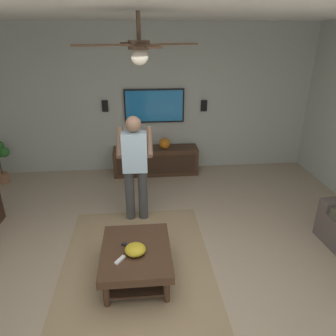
{
  "coord_description": "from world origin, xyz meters",
  "views": [
    {
      "loc": [
        -3.01,
        0.18,
        2.7
      ],
      "look_at": [
        0.77,
        -0.17,
        1.06
      ],
      "focal_mm": 33.7,
      "sensor_mm": 36.0,
      "label": 1
    }
  ],
  "objects_px": {
    "bowl": "(135,249)",
    "ceiling_fan": "(139,48)",
    "remote_black": "(127,245)",
    "vase_round": "(165,143)",
    "person_standing": "(135,163)",
    "media_console": "(156,161)",
    "wall_speaker_right": "(105,106)",
    "coffee_table": "(136,256)",
    "tv": "(154,106)",
    "wall_speaker_left": "(204,106)",
    "remote_white": "(120,260)"
  },
  "relations": [
    {
      "from": "remote_white",
      "to": "tv",
      "type": "bearing_deg",
      "value": -153.51
    },
    {
      "from": "tv",
      "to": "person_standing",
      "type": "relative_size",
      "value": 0.72
    },
    {
      "from": "remote_white",
      "to": "coffee_table",
      "type": "bearing_deg",
      "value": 173.6
    },
    {
      "from": "media_console",
      "to": "wall_speaker_right",
      "type": "bearing_deg",
      "value": -104.72
    },
    {
      "from": "person_standing",
      "to": "bowl",
      "type": "distance_m",
      "value": 1.47
    },
    {
      "from": "media_console",
      "to": "wall_speaker_right",
      "type": "height_order",
      "value": "wall_speaker_right"
    },
    {
      "from": "person_standing",
      "to": "media_console",
      "type": "bearing_deg",
      "value": -11.82
    },
    {
      "from": "coffee_table",
      "to": "vase_round",
      "type": "relative_size",
      "value": 4.55
    },
    {
      "from": "tv",
      "to": "ceiling_fan",
      "type": "distance_m",
      "value": 3.37
    },
    {
      "from": "person_standing",
      "to": "vase_round",
      "type": "height_order",
      "value": "person_standing"
    },
    {
      "from": "remote_white",
      "to": "wall_speaker_left",
      "type": "relative_size",
      "value": 0.68
    },
    {
      "from": "remote_black",
      "to": "vase_round",
      "type": "relative_size",
      "value": 0.68
    },
    {
      "from": "ceiling_fan",
      "to": "wall_speaker_left",
      "type": "bearing_deg",
      "value": -22.24
    },
    {
      "from": "person_standing",
      "to": "wall_speaker_right",
      "type": "xyz_separation_m",
      "value": [
        1.94,
        0.58,
        0.44
      ]
    },
    {
      "from": "media_console",
      "to": "remote_white",
      "type": "distance_m",
      "value": 3.24
    },
    {
      "from": "media_console",
      "to": "ceiling_fan",
      "type": "height_order",
      "value": "ceiling_fan"
    },
    {
      "from": "media_console",
      "to": "remote_black",
      "type": "xyz_separation_m",
      "value": [
        -2.94,
        0.5,
        0.14
      ]
    },
    {
      "from": "remote_white",
      "to": "ceiling_fan",
      "type": "relative_size",
      "value": 0.13
    },
    {
      "from": "person_standing",
      "to": "wall_speaker_left",
      "type": "distance_m",
      "value": 2.42
    },
    {
      "from": "media_console",
      "to": "bowl",
      "type": "xyz_separation_m",
      "value": [
        -3.08,
        0.4,
        0.18
      ]
    },
    {
      "from": "remote_white",
      "to": "remote_black",
      "type": "height_order",
      "value": "same"
    },
    {
      "from": "coffee_table",
      "to": "media_console",
      "type": "relative_size",
      "value": 0.59
    },
    {
      "from": "tv",
      "to": "bowl",
      "type": "bearing_deg",
      "value": -6.91
    },
    {
      "from": "media_console",
      "to": "vase_round",
      "type": "bearing_deg",
      "value": 77.31
    },
    {
      "from": "media_console",
      "to": "wall_speaker_right",
      "type": "relative_size",
      "value": 7.73
    },
    {
      "from": "ceiling_fan",
      "to": "person_standing",
      "type": "bearing_deg",
      "value": 5.07
    },
    {
      "from": "bowl",
      "to": "ceiling_fan",
      "type": "height_order",
      "value": "ceiling_fan"
    },
    {
      "from": "bowl",
      "to": "wall_speaker_left",
      "type": "xyz_separation_m",
      "value": [
        3.33,
        -1.41,
        0.88
      ]
    },
    {
      "from": "bowl",
      "to": "ceiling_fan",
      "type": "xyz_separation_m",
      "value": [
        0.18,
        -0.12,
        2.11
      ]
    },
    {
      "from": "person_standing",
      "to": "remote_white",
      "type": "bearing_deg",
      "value": 174.44
    },
    {
      "from": "remote_white",
      "to": "vase_round",
      "type": "height_order",
      "value": "vase_round"
    },
    {
      "from": "wall_speaker_left",
      "to": "ceiling_fan",
      "type": "bearing_deg",
      "value": 157.76
    },
    {
      "from": "bowl",
      "to": "wall_speaker_right",
      "type": "bearing_deg",
      "value": 9.61
    },
    {
      "from": "media_console",
      "to": "tv",
      "type": "relative_size",
      "value": 1.43
    },
    {
      "from": "vase_round",
      "to": "wall_speaker_right",
      "type": "relative_size",
      "value": 1.0
    },
    {
      "from": "remote_black",
      "to": "wall_speaker_right",
      "type": "xyz_separation_m",
      "value": [
        3.2,
        0.47,
        0.96
      ]
    },
    {
      "from": "wall_speaker_left",
      "to": "ceiling_fan",
      "type": "relative_size",
      "value": 0.18
    },
    {
      "from": "coffee_table",
      "to": "ceiling_fan",
      "type": "xyz_separation_m",
      "value": [
        0.11,
        -0.11,
        2.27
      ]
    },
    {
      "from": "person_standing",
      "to": "bowl",
      "type": "xyz_separation_m",
      "value": [
        -1.39,
        0.01,
        -0.48
      ]
    },
    {
      "from": "coffee_table",
      "to": "remote_black",
      "type": "bearing_deg",
      "value": 59.41
    },
    {
      "from": "bowl",
      "to": "remote_black",
      "type": "relative_size",
      "value": 1.59
    },
    {
      "from": "remote_black",
      "to": "ceiling_fan",
      "type": "height_order",
      "value": "ceiling_fan"
    },
    {
      "from": "media_console",
      "to": "ceiling_fan",
      "type": "bearing_deg",
      "value": -5.59
    },
    {
      "from": "person_standing",
      "to": "ceiling_fan",
      "type": "relative_size",
      "value": 1.37
    },
    {
      "from": "tv",
      "to": "remote_black",
      "type": "relative_size",
      "value": 7.93
    },
    {
      "from": "remote_black",
      "to": "wall_speaker_right",
      "type": "bearing_deg",
      "value": -46.23
    },
    {
      "from": "vase_round",
      "to": "coffee_table",
      "type": "bearing_deg",
      "value": 168.99
    },
    {
      "from": "media_console",
      "to": "wall_speaker_left",
      "type": "distance_m",
      "value": 1.48
    },
    {
      "from": "remote_black",
      "to": "wall_speaker_left",
      "type": "height_order",
      "value": "wall_speaker_left"
    },
    {
      "from": "bowl",
      "to": "remote_black",
      "type": "height_order",
      "value": "bowl"
    }
  ]
}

